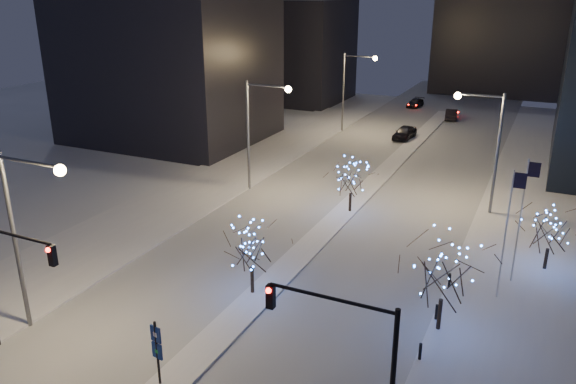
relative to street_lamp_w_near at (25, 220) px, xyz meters
The scene contains 22 objects.
road 34.80m from the street_lamp_w_near, 74.85° to the left, with size 20.00×130.00×0.02m, color #A7ACB6.
median 30.09m from the street_lamp_w_near, 72.30° to the left, with size 2.00×80.00×0.15m, color silver.
east_sidewalk 30.63m from the street_lamp_w_near, 36.94° to the left, with size 10.00×90.00×0.15m, color silver.
west_sidewalk 19.77m from the street_lamp_w_near, 105.71° to the left, with size 8.00×90.00×0.15m, color silver.
filler_west_near 42.87m from the street_lamp_w_near, 116.64° to the left, with size 22.00×18.00×24.00m, color black.
filler_west_far 70.12m from the street_lamp_w_near, 104.09° to the left, with size 18.00×16.00×16.00m, color black.
street_lamp_w_near is the anchor object (origin of this frame).
street_lamp_w_mid 25.00m from the street_lamp_w_near, 90.00° to the left, with size 4.40×0.56×10.00m.
street_lamp_w_far 50.00m from the street_lamp_w_near, 90.00° to the left, with size 4.40×0.56×10.00m.
street_lamp_east 33.85m from the street_lamp_w_near, 55.81° to the left, with size 3.90×0.56×10.00m.
traffic_signal_west 2.70m from the street_lamp_w_near, 76.04° to the right, with size 5.26×0.43×7.00m.
traffic_signal_east 17.99m from the street_lamp_w_near, ahead, with size 5.26×0.43×7.00m.
flagpoles 27.07m from the street_lamp_w_near, 34.36° to the left, with size 1.35×2.60×8.00m.
bollards 21.57m from the street_lamp_w_near, 22.69° to the left, with size 0.16×12.16×0.90m.
car_near 50.28m from the street_lamp_w_near, 81.53° to the left, with size 1.93×4.81×1.64m, color black.
car_mid 64.53m from the street_lamp_w_near, 80.51° to the left, with size 1.58×4.53×1.49m, color black.
car_far 70.37m from the street_lamp_w_near, 86.84° to the left, with size 1.80×4.43×1.28m, color black.
holiday_tree_median_near 12.23m from the street_lamp_w_near, 44.29° to the left, with size 4.66×4.66×4.73m.
holiday_tree_median_far 25.44m from the street_lamp_w_near, 68.21° to the left, with size 4.65×4.65×4.54m.
holiday_tree_plaza_near 21.65m from the street_lamp_w_near, 25.10° to the left, with size 5.00×5.00×5.65m.
holiday_tree_plaza_far 31.24m from the street_lamp_w_near, 38.16° to the left, with size 4.56×4.56×4.51m.
wayfinding_sign 9.66m from the street_lamp_w_near, ahead, with size 0.62×0.19×3.48m.
Camera 1 is at (14.28, -16.01, 17.49)m, focal length 35.00 mm.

